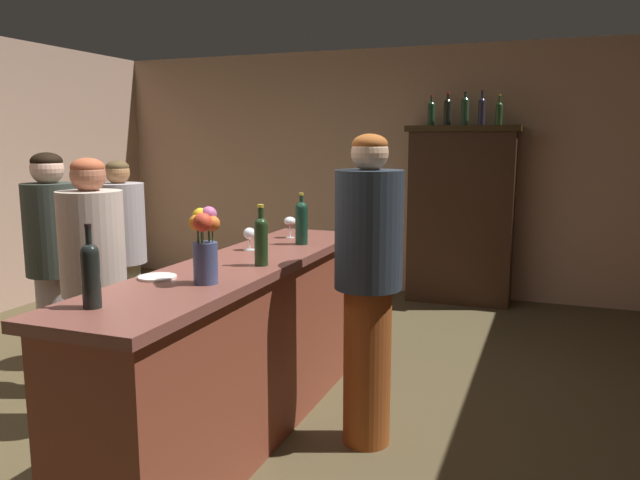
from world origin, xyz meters
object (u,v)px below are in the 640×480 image
Objects in this scene: bar_counter at (240,350)px; display_bottle_right at (499,112)px; wine_bottle_riesling at (301,221)px; wine_bottle_syrah at (261,238)px; patron_near_entrance at (94,284)px; display_bottle_midleft at (447,111)px; display_cabinet at (461,212)px; display_bottle_left at (431,112)px; wine_glass_front at (249,234)px; display_bottle_center at (465,110)px; flower_arrangement at (205,242)px; patron_in_grey at (122,255)px; wine_glass_mid at (290,222)px; cheese_plate at (157,277)px; patron_redhead at (54,263)px; wine_bottle_merlot at (91,272)px; display_bottle_midright at (482,110)px; bartender at (368,278)px.

bar_counter is 3.85m from display_bottle_right.
wine_bottle_syrah is at bearing -85.27° from wine_bottle_riesling.
display_bottle_midleft is at bearing 48.13° from patron_near_entrance.
bar_counter is 1.43× the size of display_cabinet.
display_bottle_left is 0.19× the size of patron_near_entrance.
wine_glass_front is 0.42× the size of display_bottle_center.
flower_arrangement is 1.93m from patron_in_grey.
display_bottle_left reaches higher than wine_glass_front.
wine_glass_mid is at bearing 94.78° from bar_counter.
patron_in_grey is (-2.06, -2.70, -0.11)m from display_cabinet.
wine_bottle_riesling is 1.11× the size of display_bottle_right.
display_bottle_right is at bearing 41.55° from patron_near_entrance.
display_bottle_left is at bearing 86.31° from wine_bottle_syrah.
wine_bottle_syrah reaches higher than cheese_plate.
flower_arrangement is 0.24× the size of patron_in_grey.
cheese_plate is at bearing -109.40° from bar_counter.
display_cabinet is at bearing 80.90° from wine_bottle_syrah.
patron_redhead is at bearing 153.67° from cheese_plate.
display_bottle_left is at bearing 83.83° from wine_bottle_merlot.
display_cabinet is at bearing 87.66° from patron_in_grey.
patron_in_grey is (-2.22, -2.70, -1.12)m from display_bottle_midright.
display_bottle_left reaches higher than bar_counter.
patron_in_grey is (-0.54, 0.92, -0.03)m from patron_near_entrance.
display_cabinet is 1.04m from display_bottle_right.
display_bottle_center is at bearing -0.00° from display_bottle_midleft.
wine_glass_mid is at bearing 34.56° from patron_near_entrance.
wine_bottle_merlot is at bearing -100.38° from display_bottle_center.
display_bottle_midleft is (0.16, 0.00, 0.01)m from display_bottle_left.
wine_bottle_syrah is 0.61m from bartender.
display_bottle_midright is at bearing 0.00° from display_bottle_left.
patron_in_grey is at bearing 125.59° from wine_bottle_merlot.
display_bottle_midright is 4.14m from patron_near_entrance.
bartender is (-0.19, -3.25, -1.01)m from display_bottle_midright.
bartender is at bearing -12.95° from wine_glass_front.
cheese_plate is 0.12× the size of patron_in_grey.
bar_counter is 7.86× the size of display_bottle_center.
wine_bottle_syrah is (0.16, -0.03, 0.64)m from bar_counter.
display_cabinet is (0.71, 3.43, 0.43)m from bar_counter.
flower_arrangement is 4.07m from display_bottle_midright.
bartender is at bearing -42.92° from wine_glass_mid.
display_bottle_midright is at bearing 75.63° from bar_counter.
display_bottle_center is 0.97× the size of display_bottle_midright.
wine_glass_mid is 0.40× the size of flower_arrangement.
wine_glass_mid is 1.55m from patron_redhead.
patron_in_grey is (-2.39, -2.70, -1.10)m from display_bottle_right.
display_bottle_midleft is 0.33m from display_bottle_midright.
display_bottle_center is at bearing 0.00° from display_bottle_left.
wine_bottle_merlot is at bearing -111.15° from flower_arrangement.
cheese_plate is at bearing -46.00° from patron_near_entrance.
wine_bottle_syrah is 0.21× the size of patron_near_entrance.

